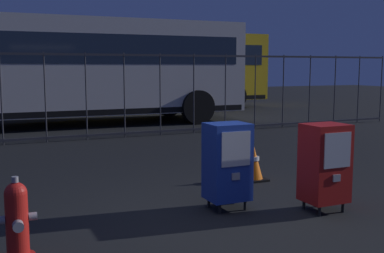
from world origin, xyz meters
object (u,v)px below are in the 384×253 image
at_px(newspaper_box_primary, 325,163).
at_px(bus_near, 62,66).
at_px(newspaper_box_secondary, 227,161).
at_px(fire_hydrant, 17,222).
at_px(bus_far, 137,66).
at_px(traffic_cone, 253,163).

bearing_deg(newspaper_box_primary, bus_near, 98.71).
relative_size(newspaper_box_secondary, bus_near, 0.10).
distance_m(fire_hydrant, bus_far, 14.64).
height_order(fire_hydrant, bus_far, bus_far).
xyz_separation_m(newspaper_box_secondary, bus_far, (2.98, 12.97, 1.14)).
relative_size(bus_near, bus_far, 1.00).
bearing_deg(newspaper_box_secondary, newspaper_box_primary, -28.28).
relative_size(fire_hydrant, bus_far, 0.07).
relative_size(newspaper_box_primary, newspaper_box_secondary, 1.00).
bearing_deg(newspaper_box_primary, fire_hydrant, -178.94).
bearing_deg(traffic_cone, bus_far, 80.65).
height_order(newspaper_box_secondary, traffic_cone, newspaper_box_secondary).
relative_size(newspaper_box_primary, bus_far, 0.10).
bearing_deg(bus_far, newspaper_box_primary, -98.56).
height_order(newspaper_box_primary, traffic_cone, newspaper_box_primary).
relative_size(fire_hydrant, traffic_cone, 1.41).
height_order(fire_hydrant, traffic_cone, fire_hydrant).
height_order(newspaper_box_secondary, bus_far, bus_far).
relative_size(newspaper_box_secondary, traffic_cone, 1.92).
bearing_deg(newspaper_box_secondary, fire_hydrant, -165.90).
distance_m(newspaper_box_primary, bus_far, 13.70).
xyz_separation_m(bus_near, bus_far, (3.46, 3.96, 0.00)).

